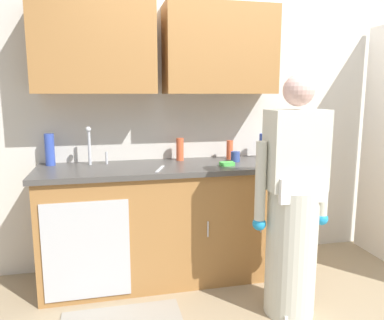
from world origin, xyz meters
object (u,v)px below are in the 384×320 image
bottle_water_tall (50,150)px  knife_on_counter (160,169)px  cup_by_sink (235,157)px  bottle_cleaner_spray (263,146)px  sink (95,170)px  sponge (227,164)px  person_at_sink (293,216)px  bottle_soap (230,150)px  bottle_water_short (180,149)px

bottle_water_tall → knife_on_counter: (0.82, -0.35, -0.12)m
bottle_water_tall → cup_by_sink: 1.50m
bottle_cleaner_spray → sink: bearing=-174.4°
bottle_water_tall → sponge: bearing=-13.5°
person_at_sink → bottle_cleaner_spray: bearing=80.5°
sponge → bottle_soap: bearing=67.8°
person_at_sink → bottle_soap: size_ratio=9.98×
knife_on_counter → bottle_cleaner_spray: bearing=-52.8°
bottle_soap → bottle_cleaner_spray: bearing=-1.9°
person_at_sink → bottle_water_tall: person_at_sink is taller
bottle_cleaner_spray → cup_by_sink: bottle_cleaner_spray is taller
knife_on_counter → sponge: sponge is taller
bottle_soap → bottle_water_short: bearing=176.3°
person_at_sink → bottle_cleaner_spray: 0.94m
cup_by_sink → sponge: size_ratio=0.77×
sink → bottle_water_tall: size_ratio=1.98×
bottle_cleaner_spray → sponge: 0.51m
cup_by_sink → sponge: (-0.12, -0.16, -0.03)m
bottle_soap → bottle_cleaner_spray: bottle_cleaner_spray is taller
sink → cup_by_sink: sink is taller
sink → bottle_water_tall: bearing=151.2°
bottle_water_short → bottle_soap: size_ratio=1.18×
person_at_sink → cup_by_sink: bearing=101.5°
knife_on_counter → sponge: 0.54m
cup_by_sink → sponge: cup_by_sink is taller
cup_by_sink → bottle_water_tall: bearing=173.5°
person_at_sink → knife_on_counter: size_ratio=6.75×
bottle_water_short → knife_on_counter: size_ratio=0.80×
bottle_water_tall → bottle_soap: size_ratio=1.55×
sink → person_at_sink: 1.50m
bottle_water_tall → bottle_water_short: bearing=-0.5°
person_at_sink → cup_by_sink: size_ratio=19.12×
bottle_soap → cup_by_sink: (0.01, -0.13, -0.04)m
bottle_cleaner_spray → cup_by_sink: (-0.29, -0.12, -0.07)m
sponge → knife_on_counter: bearing=-177.4°
sink → person_at_sink: (1.29, -0.72, -0.23)m
sponge → bottle_water_short: bearing=134.9°
person_at_sink → knife_on_counter: 1.01m
person_at_sink → bottle_water_tall: size_ratio=6.42×
bottle_soap → knife_on_counter: 0.73m
sink → bottle_cleaner_spray: size_ratio=2.32×
bottle_water_tall → sink: bearing=-28.8°
knife_on_counter → sponge: size_ratio=2.18×
sink → bottle_cleaner_spray: sink is taller
bottle_cleaner_spray → bottle_water_tall: bearing=178.5°
bottle_water_short → bottle_water_tall: 1.04m
bottle_water_short → cup_by_sink: 0.47m
bottle_water_short → sponge: bottle_water_short is taller
bottle_soap → knife_on_counter: size_ratio=0.68×
sink → knife_on_counter: (0.48, -0.16, 0.02)m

